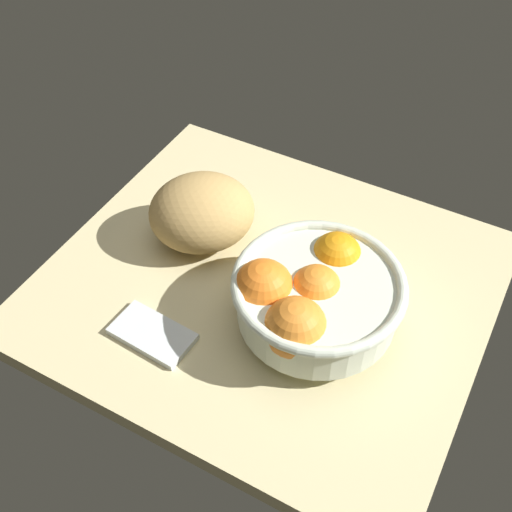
# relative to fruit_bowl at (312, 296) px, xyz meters

# --- Properties ---
(ground_plane) EXTENTS (0.64, 0.57, 0.03)m
(ground_plane) POSITION_rel_fruit_bowl_xyz_m (0.09, -0.04, -0.08)
(ground_plane) COLOR #CEBF8C
(fruit_bowl) EXTENTS (0.24, 0.24, 0.12)m
(fruit_bowl) POSITION_rel_fruit_bowl_xyz_m (0.00, 0.00, 0.00)
(fruit_bowl) COLOR silver
(fruit_bowl) RESTS_ON ground
(bread_loaf) EXTENTS (0.22, 0.21, 0.11)m
(bread_loaf) POSITION_rel_fruit_bowl_xyz_m (0.22, -0.08, -0.01)
(bread_loaf) COLOR tan
(bread_loaf) RESTS_ON ground
(napkin_folded) EXTENTS (0.12, 0.07, 0.01)m
(napkin_folded) POSITION_rel_fruit_bowl_xyz_m (0.18, 0.12, -0.06)
(napkin_folded) COLOR silver
(napkin_folded) RESTS_ON ground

